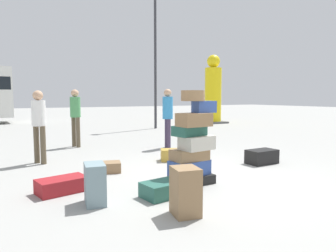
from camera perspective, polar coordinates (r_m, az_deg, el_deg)
name	(u,v)px	position (r m, az deg, el deg)	size (l,w,h in m)	color
ground_plane	(206,180)	(5.66, 7.06, -9.91)	(80.00, 80.00, 0.00)	#9E9E99
suitcase_tower	(192,145)	(5.24, 4.58, -3.65)	(0.80, 0.59, 1.60)	black
suitcase_teal_upright_blue	(165,189)	(4.70, -0.61, -11.64)	(0.68, 0.42, 0.23)	#26594C
suitcase_black_left_side	(262,157)	(7.21, 17.11, -5.49)	(0.68, 0.40, 0.31)	black
suitcase_brown_foreground_near	(185,191)	(3.94, 3.27, -12.09)	(0.32, 0.36, 0.61)	olive
suitcase_tan_right_side	(173,155)	(7.19, 0.93, -5.44)	(0.56, 0.35, 0.27)	#B28C33
suitcase_brown_foreground_far	(106,167)	(6.24, -11.59, -7.57)	(0.58, 0.36, 0.20)	olive
suitcase_slate_behind_tower	(95,184)	(4.45, -13.48, -10.47)	(0.27, 0.42, 0.57)	gray
suitcase_maroon_white_trunk	(62,185)	(5.16, -19.18, -10.39)	(0.74, 0.42, 0.23)	maroon
person_bearded_onlooker	(168,113)	(8.86, -0.06, 2.46)	(0.30, 0.33, 1.72)	#3F334C
person_tourist_with_camera	(75,113)	(9.47, -16.91, 2.41)	(0.30, 0.32, 1.71)	brown
person_passerby_in_red	(39,120)	(7.37, -22.98, 1.03)	(0.30, 0.31, 1.64)	brown
yellow_dummy_statue	(213,93)	(17.63, 8.41, 6.10)	(1.31, 1.31, 3.85)	yellow
lamp_post	(155,40)	(14.69, -2.40, 15.74)	(0.36, 0.36, 6.34)	#333338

